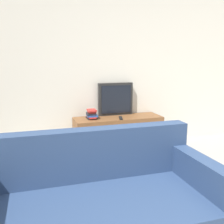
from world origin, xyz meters
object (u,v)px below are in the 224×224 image
(tv_stand, at_px, (118,134))
(couch, at_px, (98,213))
(remote_on_stand, at_px, (121,118))
(television, at_px, (115,99))
(book_stack, at_px, (92,114))

(tv_stand, bearing_deg, couch, -113.41)
(tv_stand, distance_m, remote_on_stand, 0.32)
(television, relative_size, book_stack, 2.48)
(book_stack, bearing_deg, tv_stand, -4.15)
(couch, height_order, book_stack, couch)
(tv_stand, bearing_deg, television, 85.18)
(book_stack, bearing_deg, television, 19.02)
(tv_stand, height_order, remote_on_stand, remote_on_stand)
(tv_stand, xyz_separation_m, remote_on_stand, (-0.00, -0.13, 0.29))
(television, relative_size, remote_on_stand, 3.08)
(book_stack, relative_size, remote_on_stand, 1.24)
(tv_stand, distance_m, television, 0.58)
(book_stack, bearing_deg, couch, -102.57)
(television, height_order, couch, television)
(television, xyz_separation_m, remote_on_stand, (-0.02, -0.31, -0.26))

